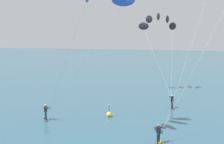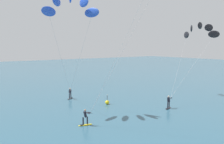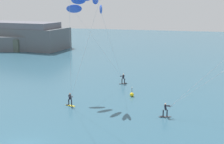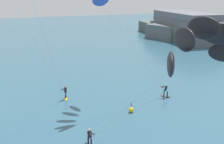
{
  "view_description": "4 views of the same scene",
  "coord_description": "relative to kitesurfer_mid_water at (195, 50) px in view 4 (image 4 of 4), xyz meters",
  "views": [
    {
      "loc": [
        -24.74,
        10.27,
        9.27
      ],
      "look_at": [
        7.88,
        17.72,
        4.69
      ],
      "focal_mm": 49.42,
      "sensor_mm": 36.0,
      "label": 1
    },
    {
      "loc": [
        -11.85,
        -8.49,
        8.11
      ],
      "look_at": [
        6.08,
        16.01,
        4.69
      ],
      "focal_mm": 37.92,
      "sensor_mm": 36.0,
      "label": 2
    },
    {
      "loc": [
        13.98,
        -20.8,
        12.7
      ],
      "look_at": [
        3.66,
        17.79,
        3.31
      ],
      "focal_mm": 47.38,
      "sensor_mm": 36.0,
      "label": 3
    },
    {
      "loc": [
        32.52,
        4.82,
        12.91
      ],
      "look_at": [
        6.11,
        15.61,
        4.76
      ],
      "focal_mm": 45.4,
      "sensor_mm": 36.0,
      "label": 4
    }
  ],
  "objects": [
    {
      "name": "distant_headland",
      "position": [
        -55.3,
        40.09,
        -7.5
      ],
      "size": [
        34.49,
        17.56,
        7.45
      ],
      "color": "slate",
      "rests_on": "ground"
    },
    {
      "name": "kitesurfer_mid_water",
      "position": [
        0.0,
        0.0,
        0.0
      ],
      "size": [
        12.32,
        5.99,
        11.79
      ],
      "color": "#333338",
      "rests_on": "ground"
    },
    {
      "name": "marker_buoy",
      "position": [
        -14.86,
        3.95,
        -9.84
      ],
      "size": [
        0.56,
        0.56,
        1.38
      ],
      "color": "yellow",
      "rests_on": "ground"
    }
  ]
}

